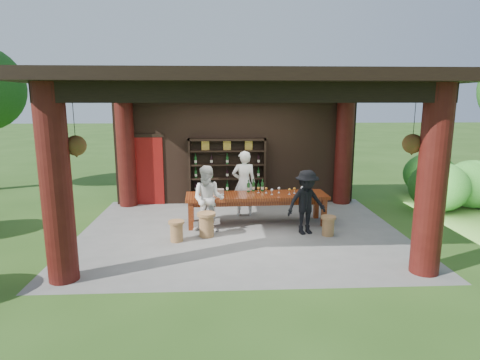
{
  "coord_description": "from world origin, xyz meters",
  "views": [
    {
      "loc": [
        -0.46,
        -8.94,
        3.02
      ],
      "look_at": [
        0.0,
        0.4,
        1.15
      ],
      "focal_mm": 30.0,
      "sensor_mm": 36.0,
      "label": 1
    }
  ],
  "objects_px": {
    "napkin_basket": "(218,192)",
    "host": "(244,183)",
    "guest_man": "(306,202)",
    "stool_far_left": "(177,230)",
    "stool_near_left": "(206,224)",
    "wine_shelf": "(227,172)",
    "stool_near_right": "(328,225)",
    "tasting_table": "(257,199)",
    "guest_woman": "(208,199)"
  },
  "relations": [
    {
      "from": "tasting_table",
      "to": "stool_near_left",
      "type": "relative_size",
      "value": 6.35
    },
    {
      "from": "wine_shelf",
      "to": "tasting_table",
      "type": "relative_size",
      "value": 0.64
    },
    {
      "from": "wine_shelf",
      "to": "stool_near_right",
      "type": "height_order",
      "value": "wine_shelf"
    },
    {
      "from": "stool_far_left",
      "to": "napkin_basket",
      "type": "height_order",
      "value": "napkin_basket"
    },
    {
      "from": "stool_near_right",
      "to": "napkin_basket",
      "type": "distance_m",
      "value": 2.72
    },
    {
      "from": "stool_far_left",
      "to": "guest_woman",
      "type": "distance_m",
      "value": 1.07
    },
    {
      "from": "host",
      "to": "napkin_basket",
      "type": "height_order",
      "value": "host"
    },
    {
      "from": "stool_near_left",
      "to": "guest_man",
      "type": "xyz_separation_m",
      "value": [
        2.27,
        0.1,
        0.45
      ]
    },
    {
      "from": "stool_far_left",
      "to": "guest_man",
      "type": "xyz_separation_m",
      "value": [
        2.91,
        0.38,
        0.5
      ]
    },
    {
      "from": "guest_man",
      "to": "stool_far_left",
      "type": "bearing_deg",
      "value": 170.47
    },
    {
      "from": "stool_far_left",
      "to": "wine_shelf",
      "type": "bearing_deg",
      "value": 69.07
    },
    {
      "from": "guest_man",
      "to": "stool_near_left",
      "type": "bearing_deg",
      "value": 165.4
    },
    {
      "from": "napkin_basket",
      "to": "stool_far_left",
      "type": "bearing_deg",
      "value": -127.84
    },
    {
      "from": "wine_shelf",
      "to": "guest_man",
      "type": "height_order",
      "value": "wine_shelf"
    },
    {
      "from": "wine_shelf",
      "to": "host",
      "type": "xyz_separation_m",
      "value": [
        0.42,
        -1.09,
        -0.12
      ]
    },
    {
      "from": "stool_near_right",
      "to": "stool_far_left",
      "type": "distance_m",
      "value": 3.4
    },
    {
      "from": "napkin_basket",
      "to": "guest_man",
      "type": "bearing_deg",
      "value": -21.51
    },
    {
      "from": "stool_near_right",
      "to": "tasting_table",
      "type": "bearing_deg",
      "value": 148.12
    },
    {
      "from": "tasting_table",
      "to": "guest_man",
      "type": "distance_m",
      "value": 1.34
    },
    {
      "from": "stool_near_left",
      "to": "guest_woman",
      "type": "distance_m",
      "value": 0.6
    },
    {
      "from": "napkin_basket",
      "to": "host",
      "type": "bearing_deg",
      "value": 48.98
    },
    {
      "from": "tasting_table",
      "to": "guest_man",
      "type": "bearing_deg",
      "value": -36.91
    },
    {
      "from": "napkin_basket",
      "to": "wine_shelf",
      "type": "bearing_deg",
      "value": 82.35
    },
    {
      "from": "wine_shelf",
      "to": "guest_man",
      "type": "bearing_deg",
      "value": -56.55
    },
    {
      "from": "tasting_table",
      "to": "napkin_basket",
      "type": "relative_size",
      "value": 13.4
    },
    {
      "from": "tasting_table",
      "to": "guest_woman",
      "type": "xyz_separation_m",
      "value": [
        -1.17,
        -0.55,
        0.14
      ]
    },
    {
      "from": "stool_near_left",
      "to": "host",
      "type": "bearing_deg",
      "value": 60.39
    },
    {
      "from": "tasting_table",
      "to": "host",
      "type": "bearing_deg",
      "value": 109.5
    },
    {
      "from": "stool_near_left",
      "to": "stool_far_left",
      "type": "xyz_separation_m",
      "value": [
        -0.64,
        -0.29,
        -0.05
      ]
    },
    {
      "from": "wine_shelf",
      "to": "host",
      "type": "relative_size",
      "value": 1.28
    },
    {
      "from": "stool_far_left",
      "to": "napkin_basket",
      "type": "distance_m",
      "value": 1.59
    },
    {
      "from": "guest_man",
      "to": "wine_shelf",
      "type": "bearing_deg",
      "value": 106.41
    },
    {
      "from": "stool_near_left",
      "to": "host",
      "type": "height_order",
      "value": "host"
    },
    {
      "from": "guest_woman",
      "to": "stool_near_left",
      "type": "bearing_deg",
      "value": -87.48
    },
    {
      "from": "tasting_table",
      "to": "guest_man",
      "type": "relative_size",
      "value": 2.35
    },
    {
      "from": "stool_far_left",
      "to": "guest_man",
      "type": "relative_size",
      "value": 0.31
    },
    {
      "from": "guest_man",
      "to": "napkin_basket",
      "type": "relative_size",
      "value": 5.7
    },
    {
      "from": "stool_near_left",
      "to": "host",
      "type": "relative_size",
      "value": 0.32
    },
    {
      "from": "tasting_table",
      "to": "guest_man",
      "type": "xyz_separation_m",
      "value": [
        1.06,
        -0.8,
        0.11
      ]
    },
    {
      "from": "stool_near_left",
      "to": "stool_near_right",
      "type": "bearing_deg",
      "value": -1.32
    },
    {
      "from": "napkin_basket",
      "to": "stool_near_right",
      "type": "bearing_deg",
      "value": -20.93
    },
    {
      "from": "tasting_table",
      "to": "napkin_basket",
      "type": "xyz_separation_m",
      "value": [
        -0.94,
        -0.01,
        0.19
      ]
    },
    {
      "from": "tasting_table",
      "to": "stool_near_right",
      "type": "distance_m",
      "value": 1.86
    },
    {
      "from": "tasting_table",
      "to": "host",
      "type": "relative_size",
      "value": 2.02
    },
    {
      "from": "stool_near_right",
      "to": "guest_woman",
      "type": "xyz_separation_m",
      "value": [
        -2.71,
        0.41,
        0.54
      ]
    },
    {
      "from": "wine_shelf",
      "to": "tasting_table",
      "type": "xyz_separation_m",
      "value": [
        0.69,
        -1.85,
        -0.35
      ]
    },
    {
      "from": "stool_near_left",
      "to": "stool_far_left",
      "type": "height_order",
      "value": "stool_near_left"
    },
    {
      "from": "host",
      "to": "guest_man",
      "type": "distance_m",
      "value": 2.05
    },
    {
      "from": "tasting_table",
      "to": "stool_near_right",
      "type": "xyz_separation_m",
      "value": [
        1.54,
        -0.96,
        -0.4
      ]
    },
    {
      "from": "stool_far_left",
      "to": "stool_near_left",
      "type": "bearing_deg",
      "value": 24.19
    }
  ]
}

